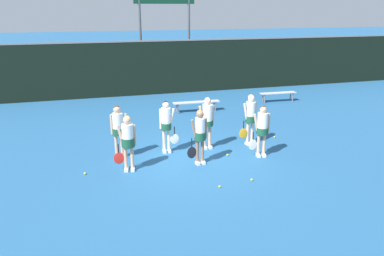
{
  "coord_description": "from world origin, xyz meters",
  "views": [
    {
      "loc": [
        -3.09,
        -10.76,
        4.57
      ],
      "look_at": [
        0.04,
        0.07,
        0.94
      ],
      "focal_mm": 35.0,
      "sensor_mm": 36.0,
      "label": 1
    }
  ],
  "objects_px": {
    "player_1": "(200,132)",
    "tennis_ball_0": "(252,180)",
    "player_5": "(207,119)",
    "player_0": "(128,139)",
    "tennis_ball_1": "(85,173)",
    "bench_courtside": "(196,103)",
    "bench_far": "(278,94)",
    "tennis_ball_2": "(275,137)",
    "player_4": "(166,123)",
    "tennis_ball_4": "(220,187)",
    "player_6": "(250,115)",
    "scoreboard": "(164,2)",
    "tennis_ball_3": "(228,155)",
    "player_3": "(118,127)",
    "player_2": "(262,127)"
  },
  "relations": [
    {
      "from": "player_1",
      "to": "tennis_ball_0",
      "type": "distance_m",
      "value": 2.11
    },
    {
      "from": "player_5",
      "to": "tennis_ball_0",
      "type": "xyz_separation_m",
      "value": [
        0.4,
        -2.75,
        -1.02
      ]
    },
    {
      "from": "player_0",
      "to": "tennis_ball_1",
      "type": "distance_m",
      "value": 1.59
    },
    {
      "from": "bench_courtside",
      "to": "tennis_ball_1",
      "type": "relative_size",
      "value": 31.62
    },
    {
      "from": "bench_far",
      "to": "tennis_ball_2",
      "type": "height_order",
      "value": "bench_far"
    },
    {
      "from": "player_4",
      "to": "tennis_ball_0",
      "type": "xyz_separation_m",
      "value": [
        1.78,
        -2.78,
        -0.98
      ]
    },
    {
      "from": "tennis_ball_4",
      "to": "tennis_ball_0",
      "type": "bearing_deg",
      "value": 8.12
    },
    {
      "from": "player_1",
      "to": "player_5",
      "type": "distance_m",
      "value": 1.35
    },
    {
      "from": "bench_far",
      "to": "player_5",
      "type": "bearing_deg",
      "value": -133.99
    },
    {
      "from": "bench_far",
      "to": "tennis_ball_4",
      "type": "height_order",
      "value": "bench_far"
    },
    {
      "from": "tennis_ball_2",
      "to": "player_4",
      "type": "bearing_deg",
      "value": -176.09
    },
    {
      "from": "tennis_ball_1",
      "to": "tennis_ball_4",
      "type": "xyz_separation_m",
      "value": [
        3.43,
        -1.85,
        -0.0
      ]
    },
    {
      "from": "player_4",
      "to": "player_5",
      "type": "xyz_separation_m",
      "value": [
        1.38,
        -0.04,
        0.04
      ]
    },
    {
      "from": "bench_courtside",
      "to": "player_6",
      "type": "height_order",
      "value": "player_6"
    },
    {
      "from": "scoreboard",
      "to": "tennis_ball_4",
      "type": "bearing_deg",
      "value": -96.06
    },
    {
      "from": "bench_far",
      "to": "player_0",
      "type": "height_order",
      "value": "player_0"
    },
    {
      "from": "scoreboard",
      "to": "bench_courtside",
      "type": "height_order",
      "value": "scoreboard"
    },
    {
      "from": "bench_far",
      "to": "tennis_ball_3",
      "type": "bearing_deg",
      "value": -127.48
    },
    {
      "from": "player_3",
      "to": "player_6",
      "type": "distance_m",
      "value": 4.49
    },
    {
      "from": "scoreboard",
      "to": "player_1",
      "type": "distance_m",
      "value": 11.96
    },
    {
      "from": "player_6",
      "to": "tennis_ball_1",
      "type": "height_order",
      "value": "player_6"
    },
    {
      "from": "player_5",
      "to": "tennis_ball_0",
      "type": "relative_size",
      "value": 26.66
    },
    {
      "from": "scoreboard",
      "to": "player_2",
      "type": "relative_size",
      "value": 3.74
    },
    {
      "from": "bench_courtside",
      "to": "player_5",
      "type": "height_order",
      "value": "player_5"
    },
    {
      "from": "tennis_ball_1",
      "to": "tennis_ball_3",
      "type": "relative_size",
      "value": 0.95
    },
    {
      "from": "scoreboard",
      "to": "tennis_ball_3",
      "type": "height_order",
      "value": "scoreboard"
    },
    {
      "from": "player_4",
      "to": "player_6",
      "type": "bearing_deg",
      "value": 4.45
    },
    {
      "from": "player_0",
      "to": "player_5",
      "type": "relative_size",
      "value": 0.94
    },
    {
      "from": "player_4",
      "to": "tennis_ball_1",
      "type": "relative_size",
      "value": 25.32
    },
    {
      "from": "player_2",
      "to": "player_0",
      "type": "bearing_deg",
      "value": -170.05
    },
    {
      "from": "bench_far",
      "to": "player_4",
      "type": "relative_size",
      "value": 1.09
    },
    {
      "from": "player_1",
      "to": "player_5",
      "type": "bearing_deg",
      "value": 59.45
    },
    {
      "from": "bench_far",
      "to": "tennis_ball_3",
      "type": "xyz_separation_m",
      "value": [
        -5.13,
        -6.17,
        -0.37
      ]
    },
    {
      "from": "player_0",
      "to": "tennis_ball_2",
      "type": "relative_size",
      "value": 24.8
    },
    {
      "from": "player_5",
      "to": "tennis_ball_1",
      "type": "bearing_deg",
      "value": -165.8
    },
    {
      "from": "bench_far",
      "to": "player_6",
      "type": "xyz_separation_m",
      "value": [
        -3.99,
        -5.33,
        0.65
      ]
    },
    {
      "from": "bench_courtside",
      "to": "player_5",
      "type": "relative_size",
      "value": 1.23
    },
    {
      "from": "bench_far",
      "to": "player_4",
      "type": "distance_m",
      "value": 8.73
    },
    {
      "from": "player_0",
      "to": "player_6",
      "type": "xyz_separation_m",
      "value": [
        4.32,
        1.08,
        0.07
      ]
    },
    {
      "from": "scoreboard",
      "to": "bench_far",
      "type": "height_order",
      "value": "scoreboard"
    },
    {
      "from": "player_5",
      "to": "tennis_ball_0",
      "type": "height_order",
      "value": "player_5"
    },
    {
      "from": "player_1",
      "to": "tennis_ball_3",
      "type": "relative_size",
      "value": 23.77
    },
    {
      "from": "player_2",
      "to": "tennis_ball_1",
      "type": "bearing_deg",
      "value": -170.38
    },
    {
      "from": "bench_courtside",
      "to": "player_5",
      "type": "bearing_deg",
      "value": -100.5
    },
    {
      "from": "player_1",
      "to": "tennis_ball_0",
      "type": "relative_size",
      "value": 25.76
    },
    {
      "from": "scoreboard",
      "to": "tennis_ball_3",
      "type": "distance_m",
      "value": 11.93
    },
    {
      "from": "bench_far",
      "to": "player_6",
      "type": "relative_size",
      "value": 1.07
    },
    {
      "from": "player_4",
      "to": "tennis_ball_3",
      "type": "relative_size",
      "value": 24.16
    },
    {
      "from": "player_5",
      "to": "player_6",
      "type": "distance_m",
      "value": 1.56
    },
    {
      "from": "player_1",
      "to": "player_0",
      "type": "bearing_deg",
      "value": 174.62
    }
  ]
}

